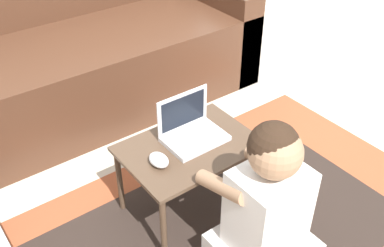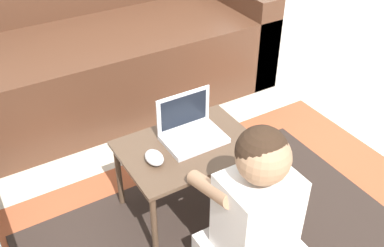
% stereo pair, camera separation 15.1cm
% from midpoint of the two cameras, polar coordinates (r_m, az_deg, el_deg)
% --- Properties ---
extents(ground_plane, '(16.00, 16.00, 0.00)m').
position_cam_midpoint_polar(ground_plane, '(1.99, 2.19, -11.63)').
color(ground_plane, beige).
extents(area_rug, '(2.05, 1.22, 0.01)m').
position_cam_midpoint_polar(area_rug, '(1.91, 1.24, -14.09)').
color(area_rug, '#9E4C2D').
rests_on(area_rug, ground_plane).
extents(couch, '(2.15, 0.83, 0.90)m').
position_cam_midpoint_polar(couch, '(2.62, -17.92, 7.74)').
color(couch, '#4C2D1E').
rests_on(couch, ground_plane).
extents(laptop_desk, '(0.54, 0.38, 0.34)m').
position_cam_midpoint_polar(laptop_desk, '(1.82, -2.67, -3.91)').
color(laptop_desk, '#4C3828').
rests_on(laptop_desk, ground_plane).
extents(laptop, '(0.24, 0.17, 0.18)m').
position_cam_midpoint_polar(laptop, '(1.81, -2.39, -1.14)').
color(laptop, silver).
rests_on(laptop, laptop_desk).
extents(computer_mouse, '(0.07, 0.09, 0.04)m').
position_cam_midpoint_polar(computer_mouse, '(1.70, -6.79, -4.70)').
color(computer_mouse, silver).
rests_on(computer_mouse, laptop_desk).
extents(person_seated, '(0.33, 0.39, 0.67)m').
position_cam_midpoint_polar(person_seated, '(1.60, 6.68, -11.29)').
color(person_seated, silver).
rests_on(person_seated, ground_plane).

